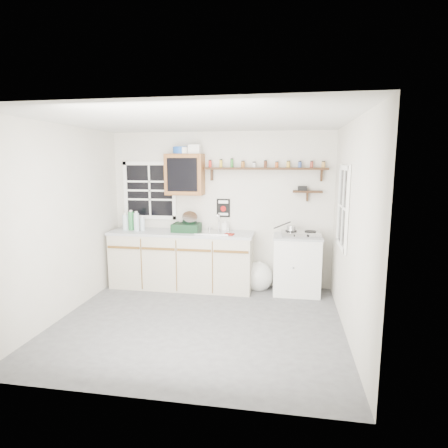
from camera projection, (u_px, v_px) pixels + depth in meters
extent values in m
cube|color=#4D4D4F|center=(199.00, 323.00, 4.77)|extent=(3.60, 3.20, 0.02)
cube|color=silver|center=(196.00, 120.00, 4.36)|extent=(3.60, 3.20, 0.02)
cube|color=beige|center=(62.00, 222.00, 4.86)|extent=(0.02, 3.20, 2.50)
cube|color=beige|center=(352.00, 230.00, 4.27)|extent=(0.02, 3.20, 2.50)
cube|color=beige|center=(221.00, 210.00, 6.13)|extent=(3.60, 0.02, 2.50)
cube|color=beige|center=(150.00, 259.00, 3.00)|extent=(3.60, 0.02, 2.50)
cube|color=#BBAF9B|center=(182.00, 261.00, 6.06)|extent=(2.27, 0.60, 0.88)
cube|color=gray|center=(181.00, 233.00, 5.98)|extent=(2.31, 0.62, 0.04)
cube|color=brown|center=(123.00, 247.00, 5.85)|extent=(0.53, 0.02, 0.03)
cube|color=brown|center=(158.00, 249.00, 5.76)|extent=(0.53, 0.02, 0.03)
cube|color=brown|center=(194.00, 250.00, 5.66)|extent=(0.53, 0.02, 0.03)
cube|color=brown|center=(231.00, 252.00, 5.57)|extent=(0.53, 0.02, 0.03)
cube|color=silver|center=(297.00, 266.00, 5.78)|extent=(0.70, 0.55, 0.88)
cube|color=gray|center=(298.00, 237.00, 5.71)|extent=(0.73, 0.57, 0.03)
cube|color=#B9B9BE|center=(214.00, 232.00, 5.89)|extent=(0.52, 0.44, 0.03)
cylinder|color=#B9B9BE|center=(219.00, 222.00, 6.02)|extent=(0.02, 0.02, 0.28)
cylinder|color=#B9B9BE|center=(218.00, 215.00, 5.94)|extent=(0.02, 0.14, 0.02)
cube|color=brown|center=(185.00, 174.00, 5.97)|extent=(0.60, 0.30, 0.65)
cube|color=black|center=(182.00, 175.00, 5.81)|extent=(0.48, 0.02, 0.52)
cylinder|color=#18459D|center=(181.00, 150.00, 5.92)|extent=(0.24, 0.24, 0.11)
cube|color=silver|center=(195.00, 149.00, 5.88)|extent=(0.18, 0.15, 0.14)
cylinder|color=silver|center=(184.00, 150.00, 5.86)|extent=(0.12, 0.12, 0.10)
cube|color=black|center=(265.00, 169.00, 5.80)|extent=(1.91, 0.18, 0.04)
cube|color=black|center=(212.00, 175.00, 6.00)|extent=(0.03, 0.10, 0.18)
cube|color=black|center=(321.00, 175.00, 5.72)|extent=(0.03, 0.10, 0.18)
cylinder|color=red|center=(210.00, 164.00, 5.94)|extent=(0.05, 0.05, 0.10)
cylinder|color=black|center=(210.00, 160.00, 5.93)|extent=(0.04, 0.04, 0.02)
cylinder|color=gold|center=(221.00, 164.00, 5.91)|extent=(0.05, 0.05, 0.11)
cylinder|color=black|center=(221.00, 160.00, 5.90)|extent=(0.04, 0.04, 0.02)
cylinder|color=#267226|center=(232.00, 163.00, 5.88)|extent=(0.05, 0.05, 0.12)
cylinder|color=black|center=(232.00, 159.00, 5.87)|extent=(0.04, 0.04, 0.02)
cylinder|color=#99591E|center=(243.00, 165.00, 5.85)|extent=(0.06, 0.06, 0.09)
cylinder|color=black|center=(243.00, 161.00, 5.84)|extent=(0.05, 0.05, 0.02)
cylinder|color=silver|center=(254.00, 165.00, 5.82)|extent=(0.06, 0.06, 0.07)
cylinder|color=black|center=(254.00, 162.00, 5.82)|extent=(0.05, 0.05, 0.02)
cylinder|color=#4C2614|center=(265.00, 164.00, 5.79)|extent=(0.05, 0.05, 0.10)
cylinder|color=black|center=(265.00, 161.00, 5.78)|extent=(0.04, 0.04, 0.02)
cylinder|color=#B24C19|center=(277.00, 165.00, 5.77)|extent=(0.05, 0.05, 0.08)
cylinder|color=black|center=(277.00, 162.00, 5.76)|extent=(0.05, 0.05, 0.02)
cylinder|color=gold|center=(288.00, 165.00, 5.74)|extent=(0.05, 0.05, 0.09)
cylinder|color=black|center=(288.00, 161.00, 5.73)|extent=(0.05, 0.05, 0.02)
cylinder|color=#334C8C|center=(300.00, 165.00, 5.71)|extent=(0.05, 0.05, 0.09)
cylinder|color=black|center=(300.00, 161.00, 5.70)|extent=(0.05, 0.05, 0.02)
cylinder|color=maroon|center=(312.00, 165.00, 5.68)|extent=(0.05, 0.05, 0.09)
cylinder|color=black|center=(312.00, 161.00, 5.67)|extent=(0.04, 0.04, 0.02)
cylinder|color=#BF8C3F|center=(323.00, 165.00, 5.65)|extent=(0.05, 0.05, 0.08)
cylinder|color=black|center=(324.00, 161.00, 5.64)|extent=(0.05, 0.05, 0.02)
cube|color=black|center=(308.00, 192.00, 5.76)|extent=(0.45, 0.15, 0.03)
cube|color=black|center=(307.00, 197.00, 5.82)|extent=(0.03, 0.08, 0.14)
cube|color=black|center=(302.00, 188.00, 5.77)|extent=(0.14, 0.10, 0.07)
cube|color=black|center=(223.00, 208.00, 6.10)|extent=(0.22, 0.01, 0.30)
cube|color=white|center=(223.00, 202.00, 6.07)|extent=(0.16, 0.00, 0.05)
cylinder|color=#A50C0C|center=(223.00, 209.00, 6.09)|extent=(0.09, 0.01, 0.09)
cube|color=white|center=(223.00, 214.00, 6.10)|extent=(0.16, 0.00, 0.04)
cube|color=black|center=(150.00, 191.00, 6.25)|extent=(0.85, 0.02, 0.90)
cube|color=white|center=(150.00, 191.00, 6.25)|extent=(0.93, 0.03, 0.98)
cube|color=black|center=(343.00, 207.00, 4.77)|extent=(0.02, 0.70, 1.00)
cube|color=white|center=(343.00, 207.00, 4.77)|extent=(0.03, 0.78, 1.08)
cylinder|color=silver|center=(125.00, 222.00, 6.09)|extent=(0.09, 0.09, 0.25)
cylinder|color=silver|center=(125.00, 214.00, 6.07)|extent=(0.05, 0.05, 0.03)
cylinder|color=#297D3E|center=(131.00, 221.00, 6.10)|extent=(0.09, 0.09, 0.30)
cylinder|color=silver|center=(131.00, 211.00, 6.08)|extent=(0.05, 0.05, 0.03)
cylinder|color=silver|center=(136.00, 222.00, 6.02)|extent=(0.08, 0.08, 0.29)
cylinder|color=silver|center=(136.00, 212.00, 5.99)|extent=(0.05, 0.05, 0.03)
cylinder|color=silver|center=(143.00, 224.00, 6.06)|extent=(0.07, 0.07, 0.22)
cylinder|color=silver|center=(142.00, 216.00, 6.03)|extent=(0.04, 0.04, 0.03)
cube|color=black|center=(187.00, 227.00, 5.99)|extent=(0.44, 0.33, 0.13)
cylinder|color=#B9B9BE|center=(190.00, 220.00, 5.96)|extent=(0.32, 0.34, 0.26)
imported|color=silver|center=(225.00, 225.00, 6.03)|extent=(0.11, 0.12, 0.20)
cube|color=maroon|center=(229.00, 234.00, 5.71)|extent=(0.16, 0.14, 0.02)
cube|color=#B9B9BE|center=(301.00, 234.00, 5.67)|extent=(0.60, 0.36, 0.07)
cylinder|color=black|center=(291.00, 231.00, 5.69)|extent=(0.17, 0.17, 0.01)
cylinder|color=black|center=(310.00, 231.00, 5.64)|extent=(0.17, 0.17, 0.01)
cylinder|color=#B9B9BE|center=(291.00, 228.00, 5.68)|extent=(0.14, 0.14, 0.09)
cylinder|color=black|center=(282.00, 225.00, 5.77)|extent=(0.27, 0.10, 0.14)
ellipsoid|color=silver|center=(258.00, 277.00, 5.98)|extent=(0.44, 0.40, 0.46)
cone|color=silver|center=(260.00, 264.00, 5.95)|extent=(0.13, 0.13, 0.13)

